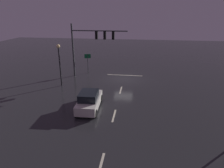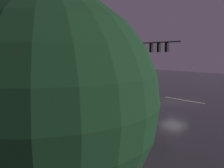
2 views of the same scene
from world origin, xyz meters
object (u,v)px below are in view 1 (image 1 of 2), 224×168
object	(u,v)px
route_sign	(88,59)
traffic_signal_assembly	(92,41)
car_approaching	(89,101)
street_lamp_right_kerb	(59,57)

from	to	relation	value
route_sign	traffic_signal_assembly	bearing A→B (deg)	125.23
traffic_signal_assembly	car_approaching	size ratio (longest dim) A/B	1.67
traffic_signal_assembly	street_lamp_right_kerb	world-z (taller)	traffic_signal_assembly
street_lamp_right_kerb	route_sign	distance (m)	6.03
car_approaching	street_lamp_right_kerb	bearing A→B (deg)	-47.94
car_approaching	route_sign	bearing A→B (deg)	-74.86
street_lamp_right_kerb	route_sign	world-z (taller)	street_lamp_right_kerb
traffic_signal_assembly	route_sign	world-z (taller)	traffic_signal_assembly
car_approaching	street_lamp_right_kerb	world-z (taller)	street_lamp_right_kerb
traffic_signal_assembly	street_lamp_right_kerb	size ratio (longest dim) A/B	1.47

